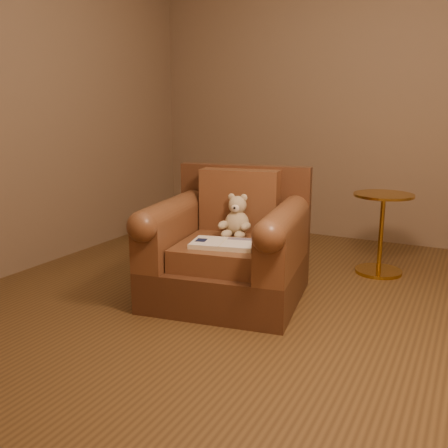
% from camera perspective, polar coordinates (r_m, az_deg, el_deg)
% --- Properties ---
extents(floor, '(4.00, 4.00, 0.00)m').
position_cam_1_polar(floor, '(3.31, 4.97, -9.22)').
color(floor, brown).
rests_on(floor, ground).
extents(room, '(4.02, 4.02, 2.71)m').
position_cam_1_polar(room, '(3.10, 5.63, 21.55)').
color(room, '#7B634C').
rests_on(room, ground).
extents(armchair, '(1.08, 1.04, 0.86)m').
position_cam_1_polar(armchair, '(3.35, 0.60, -2.90)').
color(armchair, '#4D2C19').
rests_on(armchair, floor).
extents(teddy_bear, '(0.21, 0.24, 0.29)m').
position_cam_1_polar(teddy_bear, '(3.37, 1.43, 0.47)').
color(teddy_bear, tan).
rests_on(teddy_bear, armchair).
extents(guidebook, '(0.44, 0.32, 0.03)m').
position_cam_1_polar(guidebook, '(3.12, -0.08, -2.29)').
color(guidebook, beige).
rests_on(guidebook, armchair).
extents(side_table, '(0.45, 0.45, 0.63)m').
position_cam_1_polar(side_table, '(4.01, 17.53, -0.76)').
color(side_table, '#BA8C33').
rests_on(side_table, floor).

